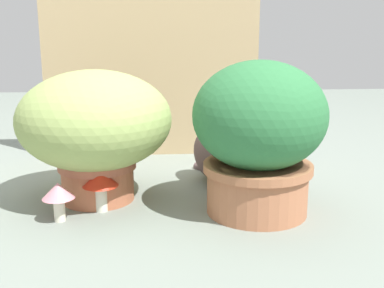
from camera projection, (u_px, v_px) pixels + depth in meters
ground_plane at (168, 199)px, 1.50m from camera, size 6.00×6.00×0.00m
cardboard_backdrop at (152, 66)px, 1.98m from camera, size 0.92×0.03×0.79m
grass_planter at (95, 126)px, 1.44m from camera, size 0.48×0.48×0.42m
leafy_planter at (259, 133)px, 1.34m from camera, size 0.39×0.39×0.45m
cat at (226, 151)px, 1.63m from camera, size 0.28×0.38×0.32m
mushroom_ornament_red at (100, 181)px, 1.38m from camera, size 0.11×0.11×0.13m
mushroom_ornament_pink at (58, 193)px, 1.31m from camera, size 0.09×0.09×0.11m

